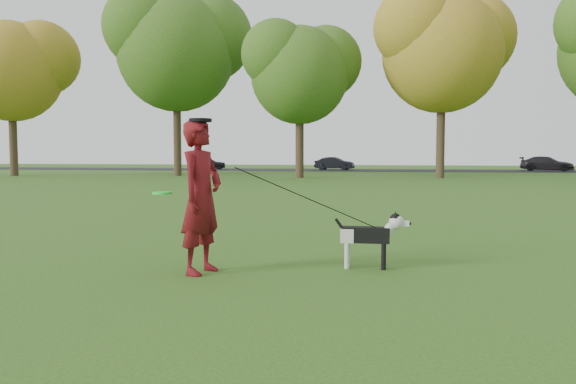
% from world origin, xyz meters
% --- Properties ---
extents(ground, '(120.00, 120.00, 0.00)m').
position_xyz_m(ground, '(0.00, 0.00, 0.00)').
color(ground, '#285116').
rests_on(ground, ground).
extents(road, '(120.00, 7.00, 0.02)m').
position_xyz_m(road, '(0.00, 40.00, 0.01)').
color(road, black).
rests_on(road, ground).
extents(man, '(0.60, 0.76, 1.83)m').
position_xyz_m(man, '(-1.29, -0.32, 0.92)').
color(man, '#5C0D0F').
rests_on(man, ground).
extents(dog, '(0.94, 0.19, 0.72)m').
position_xyz_m(dog, '(0.71, 0.29, 0.44)').
color(dog, black).
rests_on(dog, ground).
extents(car_left, '(3.37, 1.84, 1.09)m').
position_xyz_m(car_left, '(-14.28, 40.00, 0.56)').
color(car_left, black).
rests_on(car_left, road).
extents(car_mid, '(3.38, 1.65, 1.07)m').
position_xyz_m(car_mid, '(-3.25, 40.00, 0.55)').
color(car_mid, black).
rests_on(car_mid, road).
extents(car_right, '(4.22, 2.67, 1.14)m').
position_xyz_m(car_right, '(13.38, 40.00, 0.59)').
color(car_right, '#252127').
rests_on(car_right, road).
extents(man_held_items, '(2.67, 0.88, 1.36)m').
position_xyz_m(man_held_items, '(-0.02, -0.05, 0.88)').
color(man_held_items, '#20FF35').
rests_on(man_held_items, ground).
extents(tree_row, '(51.74, 8.86, 12.01)m').
position_xyz_m(tree_row, '(-1.43, 26.07, 7.41)').
color(tree_row, '#38281C').
rests_on(tree_row, ground).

